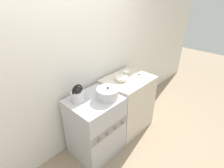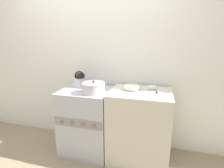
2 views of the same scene
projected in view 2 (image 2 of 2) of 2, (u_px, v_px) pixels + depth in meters
The scene contains 9 objects.
ground_plane at pixel (80, 162), 2.25m from camera, with size 12.00×12.00×0.00m, color gray.
wall_back at pixel (96, 59), 2.56m from camera, with size 7.00×0.06×2.50m.
stove at pixel (87, 121), 2.41m from camera, with size 0.66×0.60×0.89m.
counter at pixel (139, 126), 2.23m from camera, with size 0.74×0.60×0.93m.
kettle at pixel (80, 81), 2.43m from camera, with size 0.22×0.18×0.22m.
cooking_pot at pixel (94, 88), 2.14m from camera, with size 0.28×0.28×0.16m.
enamel_bowl at pixel (132, 87), 2.17m from camera, with size 0.19×0.19×0.06m.
small_ceramic_bowl at pixel (152, 87), 2.20m from camera, with size 0.11×0.11×0.04m.
loose_pot_lid at pixel (156, 94), 2.01m from camera, with size 0.18×0.18×0.03m.
Camera 2 is at (0.91, -1.74, 1.55)m, focal length 28.00 mm.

